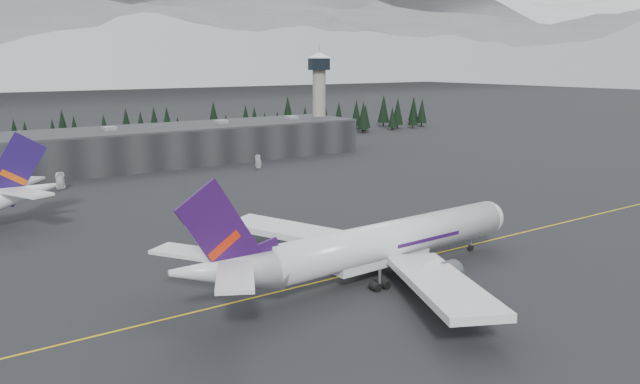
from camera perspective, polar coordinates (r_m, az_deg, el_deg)
ground at (r=110.96m, az=5.96°, el=-6.31°), size 1400.00×1400.00×0.00m
taxiline at (r=109.54m, az=6.65°, el=-6.56°), size 400.00×0.40×0.02m
terminal at (r=217.68m, az=-16.08°, el=3.98°), size 160.00×30.00×12.60m
control_tower at (r=252.96m, az=-0.08°, el=9.37°), size 10.00×10.00×37.70m
treeline at (r=252.61m, az=-18.86°, el=5.12°), size 360.00×20.00×15.00m
jet_main at (r=100.10m, az=4.31°, el=-4.97°), size 66.92×61.73×19.67m
gse_vehicle_a at (r=184.75m, az=-22.64°, el=0.41°), size 2.53×5.06×1.37m
gse_vehicle_b at (r=204.96m, az=-5.63°, el=2.36°), size 4.95×2.93×1.58m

